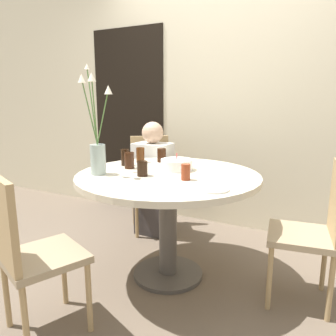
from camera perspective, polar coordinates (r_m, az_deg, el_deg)
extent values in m
plane|color=#6B5B4C|center=(2.57, 0.00, -18.14)|extent=(16.00, 16.00, 0.00)
cube|color=beige|center=(3.35, 9.80, 12.00)|extent=(8.00, 0.05, 2.60)
cube|color=black|center=(3.82, -6.85, 7.95)|extent=(0.90, 0.01, 2.05)
cylinder|color=beige|center=(2.29, 0.00, -1.47)|extent=(1.28, 1.28, 0.04)
cylinder|color=#4C4742|center=(2.40, 0.00, -10.19)|extent=(0.13, 0.13, 0.71)
cylinder|color=#4C4742|center=(2.56, 0.00, -17.85)|extent=(0.51, 0.51, 0.03)
cube|color=#9E896B|center=(3.22, -2.78, -3.28)|extent=(0.56, 0.56, 0.04)
cube|color=tan|center=(3.34, -3.22, 1.68)|extent=(0.32, 0.26, 0.46)
cylinder|color=tan|center=(3.11, -5.47, -8.34)|extent=(0.03, 0.03, 0.42)
cylinder|color=tan|center=(3.15, 0.76, -8.00)|extent=(0.03, 0.03, 0.42)
cylinder|color=tan|center=(3.43, -5.94, -6.38)|extent=(0.03, 0.03, 0.42)
cylinder|color=tan|center=(3.47, -0.30, -6.11)|extent=(0.03, 0.03, 0.42)
cube|color=#9E896B|center=(1.97, -20.80, -14.31)|extent=(0.52, 0.52, 0.04)
cube|color=tan|center=(1.83, -26.79, -8.40)|extent=(0.37, 0.18, 0.46)
cylinder|color=tan|center=(2.00, -13.60, -21.02)|extent=(0.03, 0.03, 0.42)
cylinder|color=tan|center=(2.27, -17.67, -17.00)|extent=(0.03, 0.03, 0.42)
cylinder|color=tan|center=(1.91, -23.56, -23.63)|extent=(0.03, 0.03, 0.42)
cylinder|color=tan|center=(2.19, -26.35, -18.94)|extent=(0.03, 0.03, 0.42)
cube|color=#9E896B|center=(2.27, 22.18, -10.89)|extent=(0.45, 0.45, 0.04)
cylinder|color=tan|center=(2.51, 17.59, -14.05)|extent=(0.03, 0.03, 0.42)
cylinder|color=tan|center=(2.21, 17.26, -17.83)|extent=(0.03, 0.03, 0.42)
cylinder|color=tan|center=(2.53, 25.54, -14.48)|extent=(0.03, 0.03, 0.42)
cylinder|color=tan|center=(2.23, 26.45, -18.27)|extent=(0.03, 0.03, 0.42)
cylinder|color=white|center=(2.39, 1.58, 0.60)|extent=(0.23, 0.23, 0.08)
cylinder|color=#E54C4C|center=(2.38, 1.59, 2.06)|extent=(0.01, 0.01, 0.04)
cylinder|color=#9EB2AD|center=(2.29, -12.09, 1.46)|extent=(0.10, 0.10, 0.21)
cylinder|color=#4C7538|center=(2.24, -13.49, 9.39)|extent=(0.05, 0.08, 0.43)
cone|color=silver|center=(2.23, -14.84, 14.86)|extent=(0.05, 0.05, 0.06)
cylinder|color=#4C7538|center=(2.22, -12.66, 9.50)|extent=(0.05, 0.08, 0.44)
cone|color=silver|center=(2.18, -13.17, 15.22)|extent=(0.05, 0.05, 0.06)
cylinder|color=#4C7538|center=(2.32, -13.09, 10.57)|extent=(0.13, 0.08, 0.52)
cone|color=silver|center=(2.40, -13.97, 16.79)|extent=(0.04, 0.04, 0.04)
cylinder|color=#4C7538|center=(2.26, -11.29, 8.64)|extent=(0.07, 0.07, 0.37)
cone|color=silver|center=(2.26, -10.36, 13.28)|extent=(0.06, 0.06, 0.06)
cylinder|color=silver|center=(1.90, 7.86, -3.66)|extent=(0.18, 0.18, 0.01)
cylinder|color=black|center=(2.57, -7.48, 1.85)|extent=(0.06, 0.06, 0.13)
cylinder|color=#33190C|center=(2.69, -1.12, 2.24)|extent=(0.07, 0.07, 0.11)
cylinder|color=maroon|center=(2.10, 3.10, -0.70)|extent=(0.06, 0.06, 0.10)
cylinder|color=black|center=(2.21, -4.50, -0.10)|extent=(0.07, 0.07, 0.10)
cylinder|color=#51280F|center=(2.68, -4.83, 2.27)|extent=(0.07, 0.07, 0.12)
cylinder|color=#33190C|center=(2.46, -6.75, 1.31)|extent=(0.07, 0.07, 0.12)
cube|color=#383333|center=(3.21, -2.56, -7.30)|extent=(0.31, 0.24, 0.46)
cube|color=white|center=(3.09, -2.63, 0.46)|extent=(0.34, 0.24, 0.42)
sphere|color=#D1A889|center=(3.04, -2.69, 6.19)|extent=(0.20, 0.20, 0.20)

